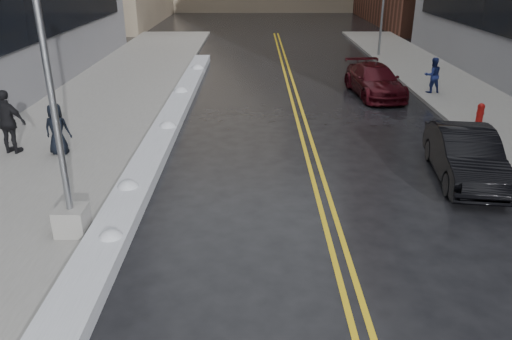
{
  "coord_description": "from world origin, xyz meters",
  "views": [
    {
      "loc": [
        0.7,
        -7.63,
        5.73
      ],
      "look_at": [
        0.74,
        2.8,
        1.3
      ],
      "focal_mm": 35.0,
      "sensor_mm": 36.0,
      "label": 1
    }
  ],
  "objects_px": {
    "fire_hydrant": "(480,112)",
    "pedestrian_d": "(8,122)",
    "car_maroon": "(375,81)",
    "lamppost": "(57,130)",
    "pedestrian_east": "(433,75)",
    "car_black": "(465,155)",
    "pedestrian_c": "(57,129)",
    "traffic_signal": "(384,1)"
  },
  "relations": [
    {
      "from": "fire_hydrant",
      "to": "pedestrian_d",
      "type": "xyz_separation_m",
      "value": [
        -15.81,
        -3.06,
        0.59
      ]
    },
    {
      "from": "pedestrian_d",
      "to": "car_maroon",
      "type": "distance_m",
      "value": 15.04
    },
    {
      "from": "lamppost",
      "to": "pedestrian_east",
      "type": "xyz_separation_m",
      "value": [
        11.98,
        12.5,
        -1.6
      ]
    },
    {
      "from": "car_black",
      "to": "car_maroon",
      "type": "relative_size",
      "value": 0.93
    },
    {
      "from": "pedestrian_d",
      "to": "car_black",
      "type": "relative_size",
      "value": 0.46
    },
    {
      "from": "pedestrian_c",
      "to": "car_maroon",
      "type": "distance_m",
      "value": 13.82
    },
    {
      "from": "lamppost",
      "to": "pedestrian_east",
      "type": "bearing_deg",
      "value": 46.24
    },
    {
      "from": "pedestrian_c",
      "to": "car_black",
      "type": "relative_size",
      "value": 0.37
    },
    {
      "from": "lamppost",
      "to": "car_black",
      "type": "xyz_separation_m",
      "value": [
        9.86,
        3.23,
        -1.82
      ]
    },
    {
      "from": "car_black",
      "to": "fire_hydrant",
      "type": "bearing_deg",
      "value": 70.2
    },
    {
      "from": "lamppost",
      "to": "traffic_signal",
      "type": "height_order",
      "value": "lamppost"
    },
    {
      "from": "fire_hydrant",
      "to": "traffic_signal",
      "type": "bearing_deg",
      "value": 92.05
    },
    {
      "from": "car_black",
      "to": "pedestrian_east",
      "type": "bearing_deg",
      "value": 84.45
    },
    {
      "from": "lamppost",
      "to": "car_maroon",
      "type": "bearing_deg",
      "value": 53.2
    },
    {
      "from": "traffic_signal",
      "to": "pedestrian_c",
      "type": "relative_size",
      "value": 3.77
    },
    {
      "from": "traffic_signal",
      "to": "pedestrian_d",
      "type": "bearing_deg",
      "value": -131.9
    },
    {
      "from": "pedestrian_d",
      "to": "car_black",
      "type": "height_order",
      "value": "pedestrian_d"
    },
    {
      "from": "lamppost",
      "to": "fire_hydrant",
      "type": "bearing_deg",
      "value": 33.04
    },
    {
      "from": "traffic_signal",
      "to": "car_black",
      "type": "height_order",
      "value": "traffic_signal"
    },
    {
      "from": "pedestrian_c",
      "to": "lamppost",
      "type": "bearing_deg",
      "value": 116.97
    },
    {
      "from": "car_black",
      "to": "car_maroon",
      "type": "height_order",
      "value": "car_black"
    },
    {
      "from": "lamppost",
      "to": "car_black",
      "type": "relative_size",
      "value": 1.77
    },
    {
      "from": "pedestrian_d",
      "to": "lamppost",
      "type": "bearing_deg",
      "value": 137.92
    },
    {
      "from": "lamppost",
      "to": "pedestrian_c",
      "type": "bearing_deg",
      "value": 112.6
    },
    {
      "from": "pedestrian_d",
      "to": "fire_hydrant",
      "type": "bearing_deg",
      "value": -156.5
    },
    {
      "from": "pedestrian_c",
      "to": "pedestrian_d",
      "type": "xyz_separation_m",
      "value": [
        -1.49,
        0.09,
        0.2
      ]
    },
    {
      "from": "lamppost",
      "to": "car_maroon",
      "type": "distance_m",
      "value": 15.84
    },
    {
      "from": "pedestrian_c",
      "to": "car_black",
      "type": "xyz_separation_m",
      "value": [
        11.88,
        -1.62,
        -0.24
      ]
    },
    {
      "from": "lamppost",
      "to": "pedestrian_d",
      "type": "distance_m",
      "value": 6.22
    },
    {
      "from": "lamppost",
      "to": "pedestrian_c",
      "type": "height_order",
      "value": "lamppost"
    },
    {
      "from": "pedestrian_c",
      "to": "pedestrian_east",
      "type": "bearing_deg",
      "value": -146.97
    },
    {
      "from": "fire_hydrant",
      "to": "pedestrian_d",
      "type": "distance_m",
      "value": 16.11
    },
    {
      "from": "car_maroon",
      "to": "car_black",
      "type": "bearing_deg",
      "value": -92.83
    },
    {
      "from": "traffic_signal",
      "to": "car_black",
      "type": "xyz_separation_m",
      "value": [
        -1.94,
        -18.77,
        -2.69
      ]
    },
    {
      "from": "fire_hydrant",
      "to": "traffic_signal",
      "type": "relative_size",
      "value": 0.12
    },
    {
      "from": "pedestrian_east",
      "to": "pedestrian_d",
      "type": "bearing_deg",
      "value": 17.56
    },
    {
      "from": "traffic_signal",
      "to": "car_maroon",
      "type": "relative_size",
      "value": 1.29
    },
    {
      "from": "pedestrian_c",
      "to": "pedestrian_d",
      "type": "height_order",
      "value": "pedestrian_d"
    },
    {
      "from": "fire_hydrant",
      "to": "car_black",
      "type": "relative_size",
      "value": 0.17
    },
    {
      "from": "pedestrian_d",
      "to": "pedestrian_east",
      "type": "bearing_deg",
      "value": -141.42
    },
    {
      "from": "pedestrian_east",
      "to": "car_black",
      "type": "relative_size",
      "value": 0.36
    },
    {
      "from": "pedestrian_d",
      "to": "traffic_signal",
      "type": "bearing_deg",
      "value": -119.36
    }
  ]
}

